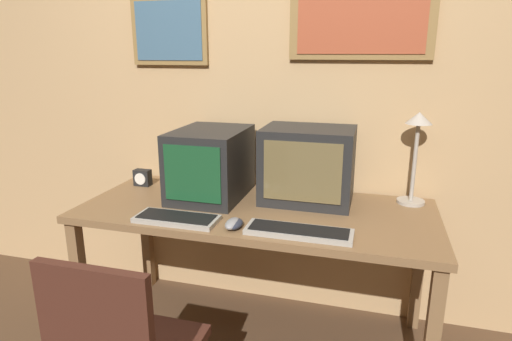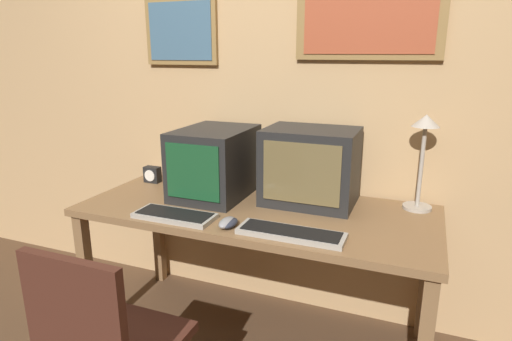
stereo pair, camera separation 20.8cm
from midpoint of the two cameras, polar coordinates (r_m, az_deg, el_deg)
wall_back at (r=2.42m, az=6.32°, el=10.90°), size 8.00×0.08×2.60m
desk at (r=2.17m, az=2.77°, el=-6.89°), size 1.75×0.75×0.75m
monitor_left at (r=2.28m, az=-2.94°, el=1.05°), size 0.35×0.48×0.36m
monitor_right at (r=2.19m, az=9.98°, el=0.52°), size 0.46×0.35×0.38m
keyboard_main at (r=2.03m, az=-7.91°, el=-6.01°), size 0.38×0.16×0.03m
keyboard_side at (r=1.84m, az=7.97°, el=-8.34°), size 0.46×0.14×0.03m
mouse_near_keyboard at (r=1.91m, az=-0.75°, el=-7.01°), size 0.06×0.12×0.04m
mouse_far_corner at (r=1.91m, az=-0.41°, el=-7.08°), size 0.06×0.11×0.04m
desk_clock at (r=2.59m, az=-11.45°, el=-0.56°), size 0.10×0.06×0.09m
desk_lamp at (r=2.23m, az=23.98°, el=3.08°), size 0.14×0.14×0.47m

